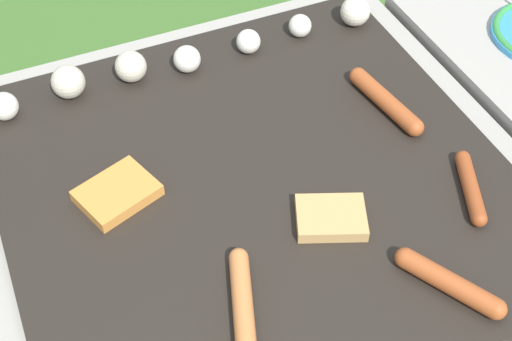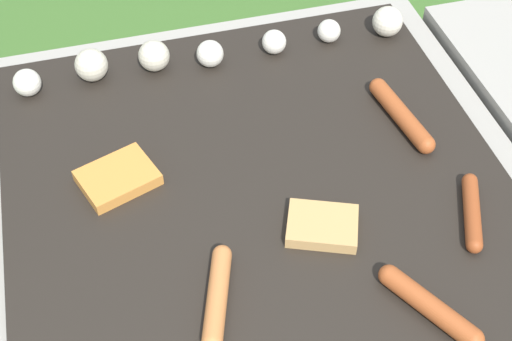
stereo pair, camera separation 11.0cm
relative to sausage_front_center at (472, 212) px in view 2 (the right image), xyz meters
The scene contains 9 objects.
ground_plane 0.53m from the sausage_front_center, 151.36° to the left, with size 14.00×14.00×0.00m, color #3D6628.
grill 0.40m from the sausage_front_center, 151.36° to the left, with size 0.88×0.88×0.40m.
sausage_mid_right 0.19m from the sausage_front_center, 134.29° to the right, with size 0.10×0.15×0.03m.
sausage_front_left 0.22m from the sausage_front_center, 95.12° to the left, with size 0.05×0.18×0.03m.
sausage_back_right 0.40m from the sausage_front_center, behind, with size 0.07×0.16×0.03m.
sausage_front_center is the anchor object (origin of this frame).
bread_slice_left 0.54m from the sausage_front_center, 157.25° to the left, with size 0.14×0.12×0.02m.
bread_slice_center 0.23m from the sausage_front_center, behind, with size 0.12×0.11×0.02m.
mushroom_row 0.55m from the sausage_front_center, 122.73° to the left, with size 0.72×0.08×0.06m.
Camera 2 is at (-0.20, -0.72, 1.24)m, focal length 50.00 mm.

